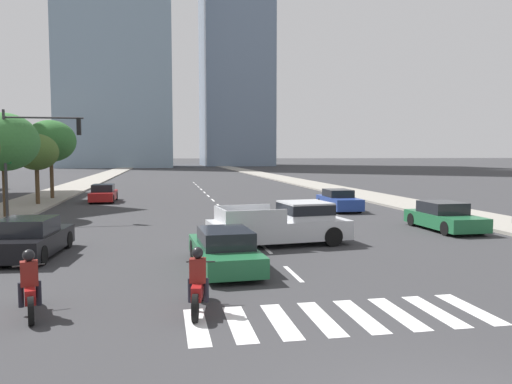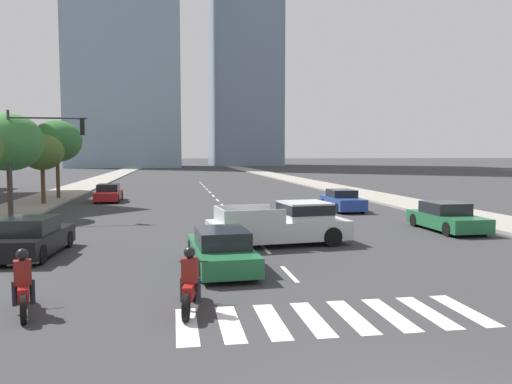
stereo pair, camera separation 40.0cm
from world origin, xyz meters
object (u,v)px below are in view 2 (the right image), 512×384
(motorcycle_trailing, at_px, (190,285))
(traffic_signal_far, at_px, (39,145))
(pickup_truck, at_px, (285,224))
(sedan_black_0, at_px, (30,238))
(sedan_green_3, at_px, (221,250))
(motorcycle_lead, at_px, (23,288))
(street_tree_fourth, at_px, (57,141))
(sedan_blue_4, at_px, (342,201))
(sedan_green_2, at_px, (447,218))
(street_tree_second, at_px, (8,142))
(sedan_red_1, at_px, (109,194))
(street_tree_third, at_px, (42,152))

(motorcycle_trailing, height_order, traffic_signal_far, traffic_signal_far)
(pickup_truck, bearing_deg, sedan_black_0, 177.73)
(pickup_truck, bearing_deg, sedan_green_3, -134.89)
(motorcycle_lead, distance_m, street_tree_fourth, 29.91)
(sedan_blue_4, bearing_deg, sedan_black_0, -52.33)
(sedan_green_2, bearing_deg, street_tree_second, -110.26)
(pickup_truck, bearing_deg, traffic_signal_far, 135.22)
(sedan_green_3, xyz_separation_m, traffic_signal_far, (-8.48, 12.64, 3.49))
(pickup_truck, bearing_deg, sedan_green_2, 8.60)
(motorcycle_trailing, xyz_separation_m, sedan_red_1, (-5.15, 27.21, 0.02))
(sedan_black_0, xyz_separation_m, sedan_green_3, (6.45, -2.97, -0.05))
(sedan_green_2, relative_size, street_tree_third, 0.92)
(motorcycle_lead, height_order, street_tree_third, street_tree_third)
(street_tree_fourth, bearing_deg, sedan_red_1, -29.33)
(traffic_signal_far, bearing_deg, sedan_black_0, -78.18)
(motorcycle_lead, distance_m, traffic_signal_far, 17.11)
(motorcycle_lead, height_order, sedan_green_3, motorcycle_lead)
(sedan_red_1, distance_m, sedan_blue_4, 17.60)
(motorcycle_lead, relative_size, sedan_green_3, 0.43)
(traffic_signal_far, bearing_deg, street_tree_third, 102.84)
(sedan_blue_4, height_order, traffic_signal_far, traffic_signal_far)
(motorcycle_trailing, height_order, sedan_red_1, motorcycle_trailing)
(sedan_green_2, distance_m, sedan_green_3, 12.59)
(motorcycle_lead, distance_m, motorcycle_trailing, 3.72)
(motorcycle_trailing, height_order, sedan_green_3, motorcycle_trailing)
(motorcycle_trailing, distance_m, sedan_black_0, 8.86)
(sedan_green_2, bearing_deg, traffic_signal_far, -109.01)
(pickup_truck, relative_size, street_tree_fourth, 0.94)
(motorcycle_trailing, xyz_separation_m, traffic_signal_far, (-7.37, 16.74, 3.48))
(sedan_black_0, distance_m, sedan_green_3, 7.10)
(sedan_black_0, relative_size, sedan_green_3, 0.93)
(sedan_black_0, distance_m, street_tree_fourth, 23.13)
(street_tree_second, distance_m, street_tree_third, 7.07)
(sedan_green_3, bearing_deg, sedan_blue_4, -35.07)
(pickup_truck, relative_size, sedan_black_0, 1.27)
(sedan_green_3, distance_m, street_tree_third, 23.51)
(sedan_red_1, xyz_separation_m, traffic_signal_far, (-2.23, -10.47, 3.46))
(motorcycle_trailing, xyz_separation_m, street_tree_third, (-9.25, 24.97, 3.11))
(street_tree_fourth, bearing_deg, street_tree_third, -90.00)
(motorcycle_trailing, bearing_deg, street_tree_second, 36.35)
(street_tree_second, xyz_separation_m, street_tree_third, (-0.00, 7.06, -0.52))
(pickup_truck, xyz_separation_m, sedan_blue_4, (6.21, 10.86, -0.20))
(sedan_red_1, height_order, traffic_signal_far, traffic_signal_far)
(sedan_black_0, distance_m, sedan_red_1, 20.15)
(sedan_blue_4, height_order, street_tree_fourth, street_tree_fourth)
(sedan_black_0, relative_size, street_tree_second, 0.79)
(sedan_green_2, relative_size, sedan_blue_4, 1.01)
(motorcycle_lead, bearing_deg, street_tree_second, 2.77)
(motorcycle_trailing, bearing_deg, motorcycle_lead, 92.92)
(street_tree_third, bearing_deg, sedan_green_3, -63.62)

